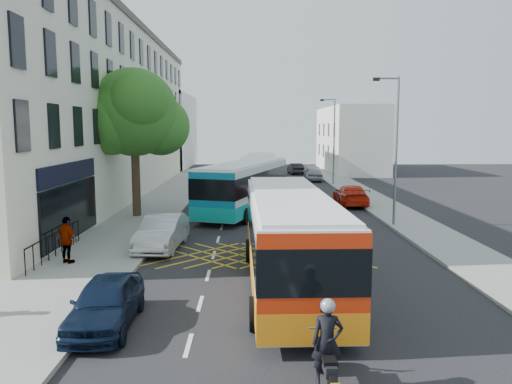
{
  "coord_description": "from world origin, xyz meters",
  "views": [
    {
      "loc": [
        -1.66,
        -14.95,
        5.43
      ],
      "look_at": [
        -1.33,
        10.14,
        2.2
      ],
      "focal_mm": 35.0,
      "sensor_mm": 36.0,
      "label": 1
    }
  ],
  "objects_px": {
    "bus_mid": "(245,186)",
    "bus_far": "(258,172)",
    "lamp_near": "(395,143)",
    "distant_car_grey": "(240,172)",
    "bus_near": "(289,238)",
    "motorbike": "(327,347)",
    "parked_car_silver": "(162,232)",
    "street_tree": "(134,113)",
    "distant_car_silver": "(313,174)",
    "red_hatchback": "(351,195)",
    "lamp_far": "(333,137)",
    "distant_car_dark": "(295,169)",
    "pedestrian_far": "(67,240)",
    "parked_car_blue": "(106,303)"
  },
  "relations": [
    {
      "from": "street_tree",
      "to": "lamp_near",
      "type": "bearing_deg",
      "value": -11.4
    },
    {
      "from": "bus_near",
      "to": "red_hatchback",
      "type": "xyz_separation_m",
      "value": [
        5.8,
        18.05,
        -0.98
      ]
    },
    {
      "from": "street_tree",
      "to": "bus_mid",
      "type": "distance_m",
      "value": 8.23
    },
    {
      "from": "bus_far",
      "to": "parked_car_silver",
      "type": "xyz_separation_m",
      "value": [
        -4.72,
        -21.43,
        -0.85
      ]
    },
    {
      "from": "bus_mid",
      "to": "distant_car_grey",
      "type": "bearing_deg",
      "value": 109.78
    },
    {
      "from": "bus_mid",
      "to": "pedestrian_far",
      "type": "bearing_deg",
      "value": -100.68
    },
    {
      "from": "bus_mid",
      "to": "bus_near",
      "type": "bearing_deg",
      "value": -66.0
    },
    {
      "from": "distant_car_silver",
      "to": "pedestrian_far",
      "type": "xyz_separation_m",
      "value": [
        -13.72,
        -31.95,
        0.36
      ]
    },
    {
      "from": "lamp_far",
      "to": "red_hatchback",
      "type": "bearing_deg",
      "value": -93.27
    },
    {
      "from": "distant_car_grey",
      "to": "distant_car_silver",
      "type": "bearing_deg",
      "value": -21.85
    },
    {
      "from": "lamp_near",
      "to": "distant_car_grey",
      "type": "relative_size",
      "value": 1.64
    },
    {
      "from": "bus_near",
      "to": "pedestrian_far",
      "type": "xyz_separation_m",
      "value": [
        -8.51,
        2.47,
        -0.62
      ]
    },
    {
      "from": "bus_mid",
      "to": "pedestrian_far",
      "type": "xyz_separation_m",
      "value": [
        -6.85,
        -12.65,
        -0.63
      ]
    },
    {
      "from": "bus_mid",
      "to": "bus_far",
      "type": "height_order",
      "value": "bus_mid"
    },
    {
      "from": "bus_far",
      "to": "motorbike",
      "type": "xyz_separation_m",
      "value": [
        0.82,
        -33.71,
        -0.68
      ]
    },
    {
      "from": "motorbike",
      "to": "parked_car_silver",
      "type": "distance_m",
      "value": 13.48
    },
    {
      "from": "lamp_near",
      "to": "parked_car_silver",
      "type": "xyz_separation_m",
      "value": [
        -11.8,
        -4.89,
        -3.85
      ]
    },
    {
      "from": "lamp_far",
      "to": "bus_mid",
      "type": "bearing_deg",
      "value": -118.32
    },
    {
      "from": "parked_car_silver",
      "to": "distant_car_grey",
      "type": "bearing_deg",
      "value": 88.73
    },
    {
      "from": "bus_near",
      "to": "distant_car_silver",
      "type": "relative_size",
      "value": 2.73
    },
    {
      "from": "bus_near",
      "to": "motorbike",
      "type": "height_order",
      "value": "bus_near"
    },
    {
      "from": "lamp_far",
      "to": "motorbike",
      "type": "xyz_separation_m",
      "value": [
        -6.26,
        -37.17,
        -3.68
      ]
    },
    {
      "from": "motorbike",
      "to": "street_tree",
      "type": "bearing_deg",
      "value": 111.65
    },
    {
      "from": "street_tree",
      "to": "lamp_far",
      "type": "xyz_separation_m",
      "value": [
        14.71,
        17.03,
        -1.68
      ]
    },
    {
      "from": "street_tree",
      "to": "parked_car_silver",
      "type": "bearing_deg",
      "value": -69.67
    },
    {
      "from": "street_tree",
      "to": "red_hatchback",
      "type": "relative_size",
      "value": 1.77
    },
    {
      "from": "bus_near",
      "to": "street_tree",
      "type": "bearing_deg",
      "value": 120.74
    },
    {
      "from": "lamp_near",
      "to": "parked_car_silver",
      "type": "distance_m",
      "value": 13.34
    },
    {
      "from": "parked_car_blue",
      "to": "distant_car_grey",
      "type": "xyz_separation_m",
      "value": [
        2.88,
        40.64,
        -0.01
      ]
    },
    {
      "from": "street_tree",
      "to": "distant_car_dark",
      "type": "distance_m",
      "value": 31.93
    },
    {
      "from": "pedestrian_far",
      "to": "bus_far",
      "type": "bearing_deg",
      "value": -78.85
    },
    {
      "from": "red_hatchback",
      "to": "pedestrian_far",
      "type": "xyz_separation_m",
      "value": [
        -14.3,
        -15.58,
        0.36
      ]
    },
    {
      "from": "lamp_near",
      "to": "distant_car_grey",
      "type": "distance_m",
      "value": 28.6
    },
    {
      "from": "parked_car_silver",
      "to": "pedestrian_far",
      "type": "relative_size",
      "value": 2.5
    },
    {
      "from": "red_hatchback",
      "to": "distant_car_grey",
      "type": "distance_m",
      "value": 20.77
    },
    {
      "from": "red_hatchback",
      "to": "distant_car_grey",
      "type": "relative_size",
      "value": 1.02
    },
    {
      "from": "pedestrian_far",
      "to": "bus_mid",
      "type": "bearing_deg",
      "value": -89.25
    },
    {
      "from": "bus_far",
      "to": "red_hatchback",
      "type": "height_order",
      "value": "bus_far"
    },
    {
      "from": "lamp_near",
      "to": "distant_car_silver",
      "type": "distance_m",
      "value": 24.53
    },
    {
      "from": "lamp_near",
      "to": "bus_far",
      "type": "distance_m",
      "value": 18.24
    },
    {
      "from": "lamp_near",
      "to": "lamp_far",
      "type": "distance_m",
      "value": 20.0
    },
    {
      "from": "lamp_near",
      "to": "bus_mid",
      "type": "xyz_separation_m",
      "value": [
        -8.15,
        4.88,
        -2.91
      ]
    },
    {
      "from": "lamp_far",
      "to": "bus_far",
      "type": "bearing_deg",
      "value": -153.95
    },
    {
      "from": "parked_car_silver",
      "to": "distant_car_dark",
      "type": "bearing_deg",
      "value": 79.59
    },
    {
      "from": "street_tree",
      "to": "bus_mid",
      "type": "xyz_separation_m",
      "value": [
        6.56,
        1.92,
        -4.58
      ]
    },
    {
      "from": "bus_near",
      "to": "parked_car_silver",
      "type": "relative_size",
      "value": 2.49
    },
    {
      "from": "bus_mid",
      "to": "distant_car_grey",
      "type": "xyz_separation_m",
      "value": [
        -0.77,
        22.0,
        -1.03
      ]
    },
    {
      "from": "parked_car_blue",
      "to": "red_hatchback",
      "type": "distance_m",
      "value": 24.26
    },
    {
      "from": "street_tree",
      "to": "parked_car_blue",
      "type": "bearing_deg",
      "value": -80.13
    },
    {
      "from": "street_tree",
      "to": "parked_car_blue",
      "type": "distance_m",
      "value": 17.88
    }
  ]
}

